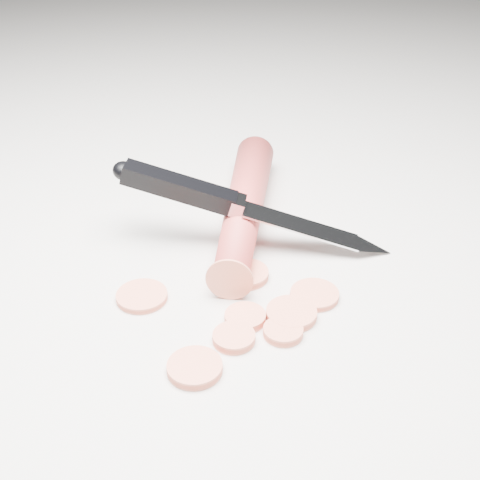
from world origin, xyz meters
name	(u,v)px	position (x,y,z in m)	size (l,w,h in m)	color
ground	(245,286)	(0.00, 0.00, 0.00)	(2.40, 2.40, 0.00)	silver
carrot	(244,207)	(0.03, 0.09, 0.02)	(0.03, 0.03, 0.22)	red
carrot_slice_0	(195,368)	(-0.06, -0.08, 0.00)	(0.04, 0.04, 0.01)	#ED7556
carrot_slice_1	(245,317)	(-0.01, -0.04, 0.00)	(0.03, 0.03, 0.01)	#ED7556
carrot_slice_2	(246,274)	(0.00, 0.01, 0.00)	(0.04, 0.04, 0.01)	#ED7556
carrot_slice_3	(283,331)	(0.01, -0.07, 0.00)	(0.03, 0.03, 0.01)	#ED7556
carrot_slice_4	(291,314)	(0.02, -0.05, 0.00)	(0.04, 0.04, 0.01)	#ED7556
carrot_slice_5	(142,296)	(-0.08, 0.01, 0.00)	(0.04, 0.04, 0.01)	#ED7556
carrot_slice_6	(234,338)	(-0.03, -0.06, 0.00)	(0.03, 0.03, 0.01)	#ED7556
carrot_slice_7	(315,295)	(0.05, -0.03, 0.00)	(0.04, 0.04, 0.01)	#ED7556
kitchen_knife	(254,207)	(0.03, 0.06, 0.04)	(0.24, 0.12, 0.08)	#B5B7BC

